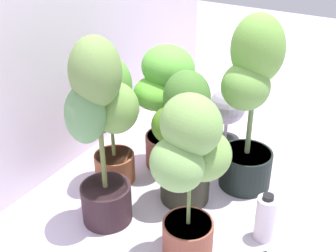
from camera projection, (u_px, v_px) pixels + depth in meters
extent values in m
plane|color=silver|center=(200.00, 208.00, 2.22)|extent=(8.00, 8.00, 0.00)
cylinder|color=#342025|center=(107.00, 202.00, 2.11)|extent=(0.24, 0.24, 0.19)
cylinder|color=#432A18|center=(105.00, 187.00, 2.07)|extent=(0.22, 0.22, 0.02)
cylinder|color=olive|center=(100.00, 125.00, 1.90)|extent=(0.02, 0.02, 0.66)
ellipsoid|color=#70924B|center=(95.00, 72.00, 1.78)|extent=(0.34, 0.33, 0.31)
ellipsoid|color=#67985E|center=(85.00, 114.00, 1.82)|extent=(0.23, 0.22, 0.27)
ellipsoid|color=#729C4A|center=(115.00, 108.00, 1.93)|extent=(0.30, 0.30, 0.24)
cylinder|color=brown|center=(188.00, 238.00, 1.92)|extent=(0.22, 0.22, 0.17)
cylinder|color=#3B2924|center=(188.00, 224.00, 1.88)|extent=(0.21, 0.21, 0.02)
cylinder|color=olive|center=(190.00, 170.00, 1.74)|extent=(0.02, 0.02, 0.55)
ellipsoid|color=#79A654|center=(191.00, 125.00, 1.64)|extent=(0.30, 0.32, 0.24)
ellipsoid|color=#7DAD5D|center=(177.00, 165.00, 1.66)|extent=(0.28, 0.30, 0.21)
ellipsoid|color=#77A550|center=(203.00, 155.00, 1.76)|extent=(0.25, 0.24, 0.21)
cylinder|color=#9A5132|center=(115.00, 167.00, 2.41)|extent=(0.22, 0.22, 0.16)
cylinder|color=#473521|center=(114.00, 156.00, 2.37)|extent=(0.20, 0.20, 0.02)
cylinder|color=olive|center=(111.00, 117.00, 2.25)|extent=(0.02, 0.02, 0.46)
ellipsoid|color=#61A141|center=(109.00, 86.00, 2.17)|extent=(0.27, 0.26, 0.31)
ellipsoid|color=#6A9A50|center=(98.00, 113.00, 2.17)|extent=(0.23, 0.23, 0.23)
ellipsoid|color=#61A847|center=(123.00, 106.00, 2.28)|extent=(0.20, 0.21, 0.20)
cylinder|color=brown|center=(168.00, 149.00, 2.54)|extent=(0.26, 0.26, 0.19)
cylinder|color=#3C2D18|center=(168.00, 137.00, 2.49)|extent=(0.24, 0.24, 0.02)
cylinder|color=#5C704C|center=(168.00, 98.00, 2.37)|extent=(0.02, 0.02, 0.47)
ellipsoid|color=#62B242|center=(168.00, 67.00, 2.28)|extent=(0.38, 0.39, 0.23)
ellipsoid|color=#64B339|center=(157.00, 93.00, 2.29)|extent=(0.34, 0.34, 0.17)
ellipsoid|color=#559E4C|center=(178.00, 88.00, 2.40)|extent=(0.29, 0.30, 0.16)
ellipsoid|color=#5CA44F|center=(178.00, 108.00, 2.38)|extent=(0.27, 0.27, 0.15)
cylinder|color=#28291C|center=(185.00, 182.00, 2.25)|extent=(0.26, 0.26, 0.20)
cylinder|color=#482A25|center=(185.00, 167.00, 2.21)|extent=(0.24, 0.24, 0.02)
cylinder|color=#628149|center=(186.00, 128.00, 2.10)|extent=(0.03, 0.03, 0.44)
ellipsoid|color=#467530|center=(187.00, 97.00, 2.02)|extent=(0.31, 0.31, 0.26)
ellipsoid|color=#4E7D20|center=(174.00, 125.00, 2.02)|extent=(0.29, 0.29, 0.19)
ellipsoid|color=#436E29|center=(196.00, 117.00, 2.12)|extent=(0.24, 0.22, 0.24)
cylinder|color=black|center=(245.00, 168.00, 2.36)|extent=(0.28, 0.28, 0.20)
cylinder|color=#3C3719|center=(247.00, 153.00, 2.31)|extent=(0.26, 0.26, 0.02)
cylinder|color=#617B47|center=(253.00, 97.00, 2.15)|extent=(0.03, 0.03, 0.65)
ellipsoid|color=#6EA243|center=(258.00, 49.00, 2.03)|extent=(0.33, 0.34, 0.34)
ellipsoid|color=#70A24A|center=(246.00, 86.00, 2.07)|extent=(0.26, 0.25, 0.23)
cylinder|color=#242626|center=(225.00, 140.00, 2.78)|extent=(0.18, 0.18, 0.03)
cylinder|color=#A099A6|center=(226.00, 131.00, 2.75)|extent=(0.02, 0.02, 0.12)
sphere|color=#A099A6|center=(227.00, 106.00, 2.66)|extent=(0.29, 0.29, 0.23)
cylinder|color=white|center=(265.00, 218.00, 1.99)|extent=(0.09, 0.09, 0.23)
cylinder|color=black|center=(268.00, 197.00, 1.93)|extent=(0.05, 0.05, 0.02)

